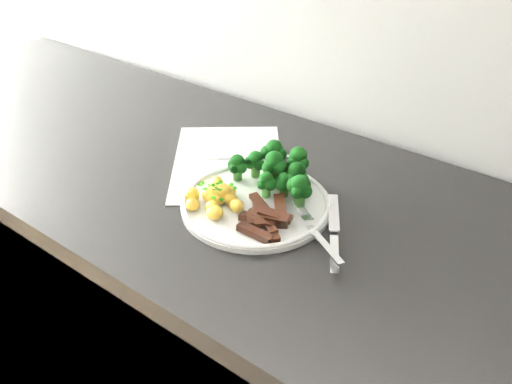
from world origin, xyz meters
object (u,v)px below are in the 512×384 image
beef_strips (266,218)px  fork (318,234)px  potatoes (216,196)px  knife (334,241)px  recipe_paper (228,162)px  broccoli (280,169)px  plate (256,203)px

beef_strips → fork: 0.09m
potatoes → fork: size_ratio=0.73×
potatoes → knife: size_ratio=0.60×
recipe_paper → beef_strips: 0.22m
broccoli → potatoes: 0.12m
broccoli → fork: size_ratio=1.21×
beef_strips → knife: 0.12m
broccoli → knife: (0.15, -0.07, -0.04)m
plate → potatoes: 0.07m
potatoes → beef_strips: (0.10, 0.00, -0.00)m
recipe_paper → fork: size_ratio=2.46×
potatoes → plate: bearing=38.3°
broccoli → fork: 0.16m
plate → beef_strips: 0.06m
potatoes → beef_strips: size_ratio=0.93×
broccoli → knife: broccoli is taller
recipe_paper → fork: bearing=-22.0°
plate → fork: bearing=-9.3°
recipe_paper → broccoli: broccoli is taller
broccoli → knife: bearing=-24.7°
potatoes → knife: (0.21, 0.03, -0.01)m
plate → knife: 0.16m
fork → knife: fork is taller
broccoli → fork: broccoli is taller
recipe_paper → beef_strips: beef_strips is taller
beef_strips → fork: size_ratio=0.79×
recipe_paper → potatoes: potatoes is taller
potatoes → fork: potatoes is taller
beef_strips → knife: size_ratio=0.65×
potatoes → fork: (0.19, 0.02, -0.01)m
recipe_paper → fork: 0.30m
plate → recipe_paper: bearing=147.1°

